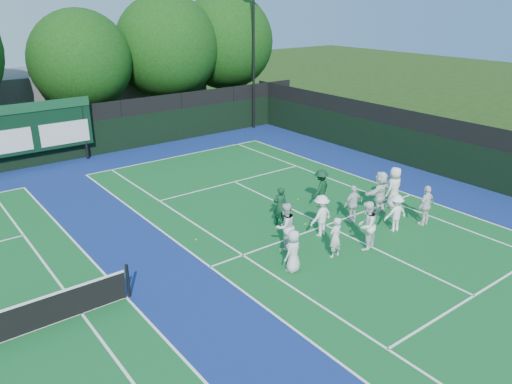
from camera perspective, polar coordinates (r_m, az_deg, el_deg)
ground at (r=19.63m, az=10.04°, el=-4.78°), size 120.00×120.00×0.00m
court_apron at (r=16.93m, az=-6.75°, el=-9.05°), size 34.00×32.00×0.01m
near_court at (r=20.24m, az=7.98°, el=-3.79°), size 11.05×23.85×0.01m
back_fence at (r=29.54m, az=-22.13°, el=5.67°), size 34.00×0.08×3.00m
divider_fence_right at (r=26.61m, az=22.03°, el=4.09°), size 0.08×32.00×3.00m
scoreboard at (r=28.72m, az=-24.05°, el=6.70°), size 6.00×0.21×3.55m
clubhouse at (r=38.02m, az=-19.92°, el=10.15°), size 18.00×6.00×4.00m
light_pole_right at (r=34.46m, az=-0.28°, el=17.58°), size 1.20×0.30×10.12m
tree_c at (r=33.25m, az=-19.17°, el=13.73°), size 6.17×6.17×8.05m
tree_d at (r=35.52m, az=-9.97°, el=15.72°), size 6.95×6.95×8.93m
tree_e at (r=37.95m, az=-3.36°, el=16.58°), size 6.87×6.87×9.06m
tennis_ball_0 at (r=17.55m, az=4.72°, el=-7.69°), size 0.07×0.07×0.07m
tennis_ball_1 at (r=22.60m, az=4.81°, el=-0.85°), size 0.07×0.07×0.07m
tennis_ball_2 at (r=23.55m, az=16.39°, el=-0.75°), size 0.07×0.07×0.07m
tennis_ball_3 at (r=18.99m, az=-6.86°, el=-5.42°), size 0.07×0.07×0.07m
tennis_ball_4 at (r=20.20m, az=5.66°, el=-3.65°), size 0.07×0.07×0.07m
tennis_ball_5 at (r=21.75m, az=13.13°, el=-2.27°), size 0.07×0.07×0.07m
player_front_0 at (r=16.58m, az=4.28°, el=-6.74°), size 0.82×0.64×1.48m
player_front_1 at (r=17.63m, az=9.06°, el=-5.15°), size 0.57×0.39×1.50m
player_front_2 at (r=18.33m, az=12.51°, el=-3.75°), size 1.07×0.95×1.83m
player_front_3 at (r=20.07m, az=15.66°, el=-2.33°), size 1.08×0.79×1.50m
player_front_4 at (r=20.94m, az=18.87°, el=-1.46°), size 1.00×0.46×1.67m
player_back_0 at (r=17.91m, az=3.35°, el=-3.94°), size 0.87×0.68×1.78m
player_back_1 at (r=19.09m, az=7.44°, el=-2.69°), size 1.11×0.70×1.64m
player_back_2 at (r=20.45m, az=11.03°, el=-1.34°), size 0.95×0.46×1.57m
player_back_3 at (r=21.57m, az=13.99°, el=-0.01°), size 1.77×0.84×1.83m
player_back_4 at (r=22.27m, az=15.53°, el=0.50°), size 0.94×0.66×1.82m
coach_left at (r=19.90m, az=2.76°, el=-1.60°), size 0.67×0.56×1.57m
coach_right at (r=21.73m, az=7.42°, el=0.41°), size 1.23×0.93×1.68m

